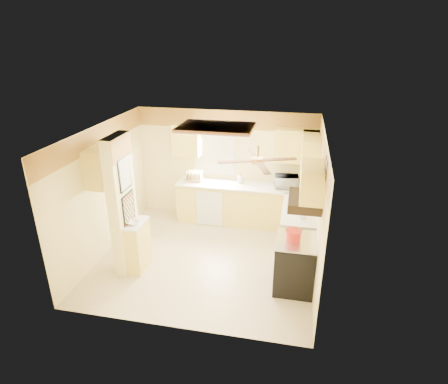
% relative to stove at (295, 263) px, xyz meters
% --- Properties ---
extents(floor, '(4.00, 4.00, 0.00)m').
position_rel_stove_xyz_m(floor, '(-1.67, 0.55, -0.46)').
color(floor, beige).
rests_on(floor, ground).
extents(ceiling, '(4.00, 4.00, 0.00)m').
position_rel_stove_xyz_m(ceiling, '(-1.67, 0.55, 2.04)').
color(ceiling, white).
rests_on(ceiling, wall_back).
extents(wall_back, '(4.00, 0.00, 4.00)m').
position_rel_stove_xyz_m(wall_back, '(-1.67, 2.45, 0.79)').
color(wall_back, '#F9E598').
rests_on(wall_back, floor).
extents(wall_front, '(4.00, 0.00, 4.00)m').
position_rel_stove_xyz_m(wall_front, '(-1.67, -1.35, 0.79)').
color(wall_front, '#F9E598').
rests_on(wall_front, floor).
extents(wall_left, '(0.00, 3.80, 3.80)m').
position_rel_stove_xyz_m(wall_left, '(-3.67, 0.55, 0.79)').
color(wall_left, '#F9E598').
rests_on(wall_left, floor).
extents(wall_right, '(0.00, 3.80, 3.80)m').
position_rel_stove_xyz_m(wall_right, '(0.33, 0.55, 0.79)').
color(wall_right, '#F9E598').
rests_on(wall_right, floor).
extents(wallpaper_border, '(4.00, 0.02, 0.40)m').
position_rel_stove_xyz_m(wallpaper_border, '(-1.67, 2.43, 1.84)').
color(wallpaper_border, '#F3BA47').
rests_on(wallpaper_border, wall_back).
extents(partition_column, '(0.20, 0.70, 2.50)m').
position_rel_stove_xyz_m(partition_column, '(-3.02, 0.00, 0.79)').
color(partition_column, '#F9E598').
rests_on(partition_column, floor).
extents(partition_ledge, '(0.25, 0.55, 0.90)m').
position_rel_stove_xyz_m(partition_ledge, '(-2.80, 0.00, -0.01)').
color(partition_ledge, '#FFEB6B').
rests_on(partition_ledge, floor).
extents(ledge_top, '(0.28, 0.58, 0.04)m').
position_rel_stove_xyz_m(ledge_top, '(-2.80, 0.00, 0.46)').
color(ledge_top, silver).
rests_on(ledge_top, partition_ledge).
extents(lower_cabinets_back, '(3.00, 0.60, 0.90)m').
position_rel_stove_xyz_m(lower_cabinets_back, '(-1.17, 2.15, -0.01)').
color(lower_cabinets_back, '#FFEB6B').
rests_on(lower_cabinets_back, floor).
extents(lower_cabinets_right, '(0.60, 1.40, 0.90)m').
position_rel_stove_xyz_m(lower_cabinets_right, '(0.03, 1.15, -0.01)').
color(lower_cabinets_right, '#FFEB6B').
rests_on(lower_cabinets_right, floor).
extents(countertop_back, '(3.04, 0.64, 0.04)m').
position_rel_stove_xyz_m(countertop_back, '(-1.17, 2.14, 0.46)').
color(countertop_back, silver).
rests_on(countertop_back, lower_cabinets_back).
extents(countertop_right, '(0.64, 1.44, 0.04)m').
position_rel_stove_xyz_m(countertop_right, '(0.02, 1.15, 0.46)').
color(countertop_right, silver).
rests_on(countertop_right, lower_cabinets_right).
extents(dishwasher_panel, '(0.58, 0.02, 0.80)m').
position_rel_stove_xyz_m(dishwasher_panel, '(-1.92, 1.84, -0.03)').
color(dishwasher_panel, white).
rests_on(dishwasher_panel, lower_cabinets_back).
extents(window, '(0.92, 0.02, 1.02)m').
position_rel_stove_xyz_m(window, '(-1.92, 2.44, 1.09)').
color(window, white).
rests_on(window, wall_back).
extents(upper_cab_back_left, '(0.60, 0.35, 0.70)m').
position_rel_stove_xyz_m(upper_cab_back_left, '(-2.52, 2.27, 1.39)').
color(upper_cab_back_left, '#FFEB6B').
rests_on(upper_cab_back_left, wall_back).
extents(upper_cab_back_right, '(0.90, 0.35, 0.70)m').
position_rel_stove_xyz_m(upper_cab_back_right, '(-0.12, 2.27, 1.39)').
color(upper_cab_back_right, '#FFEB6B').
rests_on(upper_cab_back_right, wall_back).
extents(upper_cab_right, '(0.35, 1.00, 0.70)m').
position_rel_stove_xyz_m(upper_cab_right, '(0.16, 1.80, 1.39)').
color(upper_cab_right, '#FFEB6B').
rests_on(upper_cab_right, wall_right).
extents(upper_cab_left_wall, '(0.35, 0.75, 0.70)m').
position_rel_stove_xyz_m(upper_cab_left_wall, '(-3.49, 0.30, 1.39)').
color(upper_cab_left_wall, '#FFEB6B').
rests_on(upper_cab_left_wall, wall_left).
extents(upper_cab_over_stove, '(0.35, 0.76, 0.52)m').
position_rel_stove_xyz_m(upper_cab_over_stove, '(0.16, 0.00, 1.49)').
color(upper_cab_over_stove, '#FFEB6B').
rests_on(upper_cab_over_stove, wall_right).
extents(stove, '(0.68, 0.77, 0.92)m').
position_rel_stove_xyz_m(stove, '(0.00, 0.00, 0.00)').
color(stove, black).
rests_on(stove, floor).
extents(range_hood, '(0.50, 0.76, 0.14)m').
position_rel_stove_xyz_m(range_hood, '(0.07, 0.00, 1.16)').
color(range_hood, black).
rests_on(range_hood, upper_cab_over_stove).
extents(poster_menu, '(0.02, 0.42, 0.57)m').
position_rel_stove_xyz_m(poster_menu, '(-2.91, 0.00, 1.39)').
color(poster_menu, black).
rests_on(poster_menu, partition_column).
extents(poster_nashville, '(0.02, 0.42, 0.57)m').
position_rel_stove_xyz_m(poster_nashville, '(-2.91, 0.00, 0.74)').
color(poster_nashville, black).
rests_on(poster_nashville, partition_column).
extents(ceiling_light_panel, '(1.35, 0.95, 0.06)m').
position_rel_stove_xyz_m(ceiling_light_panel, '(-1.57, 1.05, 2.00)').
color(ceiling_light_panel, brown).
rests_on(ceiling_light_panel, ceiling).
extents(ceiling_fan, '(1.15, 1.15, 0.26)m').
position_rel_stove_xyz_m(ceiling_fan, '(-0.67, -0.15, 1.83)').
color(ceiling_fan, gold).
rests_on(ceiling_fan, ceiling).
extents(vent_grate, '(0.02, 0.40, 0.25)m').
position_rel_stove_xyz_m(vent_grate, '(0.31, -0.35, 1.84)').
color(vent_grate, black).
rests_on(vent_grate, wall_right).
extents(microwave, '(0.53, 0.39, 0.27)m').
position_rel_stove_xyz_m(microwave, '(-0.28, 2.16, 0.62)').
color(microwave, white).
rests_on(microwave, countertop_back).
extents(bowl, '(0.24, 0.24, 0.05)m').
position_rel_stove_xyz_m(bowl, '(-2.81, -0.07, 0.51)').
color(bowl, white).
rests_on(bowl, ledge_top).
extents(dutch_oven, '(0.26, 0.26, 0.17)m').
position_rel_stove_xyz_m(dutch_oven, '(-0.05, -0.00, 0.54)').
color(dutch_oven, red).
rests_on(dutch_oven, stove).
extents(kettle, '(0.13, 0.13, 0.20)m').
position_rel_stove_xyz_m(kettle, '(0.08, 0.75, 0.57)').
color(kettle, silver).
rests_on(kettle, countertop_right).
extents(dish_rack, '(0.36, 0.27, 0.21)m').
position_rel_stove_xyz_m(dish_rack, '(-2.34, 2.18, 0.56)').
color(dish_rack, '#D4B37A').
rests_on(dish_rack, countertop_back).
extents(utensil_crock, '(0.12, 0.12, 0.24)m').
position_rel_stove_xyz_m(utensil_crock, '(-1.30, 2.24, 0.56)').
color(utensil_crock, white).
rests_on(utensil_crock, countertop_back).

